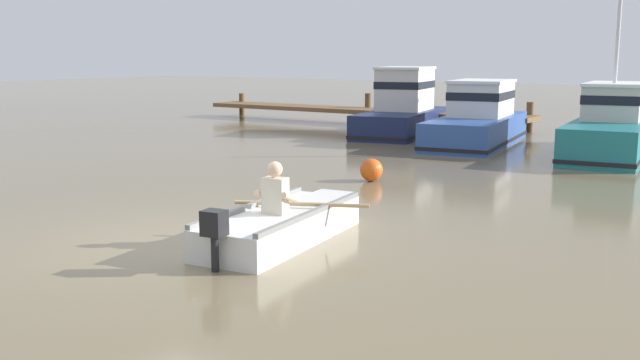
% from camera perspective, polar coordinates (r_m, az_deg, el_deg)
% --- Properties ---
extents(ground_plane, '(120.00, 120.00, 0.00)m').
position_cam_1_polar(ground_plane, '(10.73, -11.73, -4.77)').
color(ground_plane, '#7A6B4C').
extents(wooden_dock, '(13.71, 1.57, 1.16)m').
position_cam_1_polar(wooden_dock, '(28.21, 3.11, 5.47)').
color(wooden_dock, brown).
rests_on(wooden_dock, ground).
extents(rowboat_with_person, '(1.83, 3.73, 1.19)m').
position_cam_1_polar(rowboat_with_person, '(10.54, -2.91, -3.43)').
color(rowboat_with_person, white).
rests_on(rowboat_with_person, ground).
extents(moored_boat_navy, '(2.94, 5.52, 2.25)m').
position_cam_1_polar(moored_boat_navy, '(24.73, 6.48, 5.49)').
color(moored_boat_navy, '#19234C').
rests_on(moored_boat_navy, ground).
extents(moored_boat_blue, '(2.82, 5.95, 1.90)m').
position_cam_1_polar(moored_boat_blue, '(22.45, 12.30, 4.59)').
color(moored_boat_blue, '#2D519E').
rests_on(moored_boat_blue, ground).
extents(moored_boat_teal, '(2.46, 6.18, 4.35)m').
position_cam_1_polar(moored_boat_teal, '(21.00, 21.92, 3.82)').
color(moored_boat_teal, '#1E727A').
rests_on(moored_boat_teal, ground).
extents(mooring_buoy, '(0.49, 0.49, 0.49)m').
position_cam_1_polar(mooring_buoy, '(15.47, 4.05, 0.80)').
color(mooring_buoy, '#E55919').
rests_on(mooring_buoy, ground).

